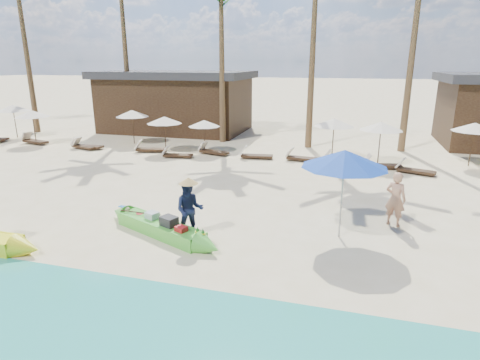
# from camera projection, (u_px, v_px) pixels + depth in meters

# --- Properties ---
(ground) EXTENTS (240.00, 240.00, 0.00)m
(ground) POSITION_uv_depth(u_px,v_px,m) (180.00, 237.00, 11.85)
(ground) COLOR beige
(ground) RESTS_ON ground
(wet_sand_strip) EXTENTS (240.00, 4.50, 0.01)m
(wet_sand_strip) POSITION_uv_depth(u_px,v_px,m) (67.00, 348.00, 7.24)
(wet_sand_strip) COLOR tan
(wet_sand_strip) RESTS_ON ground
(green_canoe) EXTENTS (4.94, 2.38, 0.67)m
(green_canoe) POSITION_uv_depth(u_px,v_px,m) (160.00, 227.00, 11.95)
(green_canoe) COLOR green
(green_canoe) RESTS_ON ground
(tourist) EXTENTS (0.75, 0.64, 1.74)m
(tourist) POSITION_uv_depth(u_px,v_px,m) (395.00, 199.00, 12.45)
(tourist) COLOR tan
(tourist) RESTS_ON ground
(vendor_green) EXTENTS (1.00, 0.88, 1.71)m
(vendor_green) POSITION_uv_depth(u_px,v_px,m) (190.00, 210.00, 11.58)
(vendor_green) COLOR #151D3C
(vendor_green) RESTS_ON ground
(blue_umbrella) EXTENTS (2.43, 2.43, 2.62)m
(blue_umbrella) POSITION_uv_depth(u_px,v_px,m) (345.00, 159.00, 11.19)
(blue_umbrella) COLOR #99999E
(blue_umbrella) RESTS_ON ground
(resort_parasol_1) EXTENTS (2.13, 2.13, 2.19)m
(resort_parasol_1) POSITION_uv_depth(u_px,v_px,m) (13.00, 108.00, 26.79)
(resort_parasol_1) COLOR #3D2A19
(resort_parasol_1) RESTS_ON ground
(resort_parasol_2) EXTENTS (2.03, 2.03, 2.09)m
(resort_parasol_2) POSITION_uv_depth(u_px,v_px,m) (32.00, 114.00, 24.57)
(resort_parasol_2) COLOR #3D2A19
(resort_parasol_2) RESTS_ON ground
(lounger_2_left) EXTENTS (2.02, 1.06, 0.66)m
(lounger_2_left) POSITION_uv_depth(u_px,v_px,m) (34.00, 140.00, 25.11)
(lounger_2_left) COLOR #3D2A19
(lounger_2_left) RESTS_ON ground
(resort_parasol_3) EXTENTS (2.03, 2.03, 2.09)m
(resort_parasol_3) POSITION_uv_depth(u_px,v_px,m) (132.00, 114.00, 24.72)
(resort_parasol_3) COLOR #3D2A19
(resort_parasol_3) RESTS_ON ground
(lounger_3_left) EXTENTS (1.81, 0.61, 0.61)m
(lounger_3_left) POSITION_uv_depth(u_px,v_px,m) (87.00, 146.00, 23.66)
(lounger_3_left) COLOR #3D2A19
(lounger_3_left) RESTS_ON ground
(lounger_3_right) EXTENTS (1.81, 0.93, 0.59)m
(lounger_3_right) POSITION_uv_depth(u_px,v_px,m) (83.00, 146.00, 23.65)
(lounger_3_right) COLOR #3D2A19
(lounger_3_right) RESTS_ON ground
(resort_parasol_4) EXTENTS (1.96, 1.96, 2.02)m
(resort_parasol_4) POSITION_uv_depth(u_px,v_px,m) (164.00, 120.00, 22.39)
(resort_parasol_4) COLOR #3D2A19
(resort_parasol_4) RESTS_ON ground
(lounger_4_left) EXTENTS (1.86, 0.94, 0.61)m
(lounger_4_left) POSITION_uv_depth(u_px,v_px,m) (149.00, 149.00, 22.84)
(lounger_4_left) COLOR #3D2A19
(lounger_4_left) RESTS_ON ground
(lounger_4_right) EXTENTS (1.69, 0.75, 0.56)m
(lounger_4_right) POSITION_uv_depth(u_px,v_px,m) (176.00, 154.00, 21.50)
(lounger_4_right) COLOR #3D2A19
(lounger_4_right) RESTS_ON ground
(resort_parasol_5) EXTENTS (1.79, 1.79, 1.84)m
(resort_parasol_5) POSITION_uv_depth(u_px,v_px,m) (204.00, 123.00, 22.31)
(resort_parasol_5) COLOR #3D2A19
(resort_parasol_5) RESTS_ON ground
(lounger_5_left) EXTENTS (1.84, 0.98, 0.60)m
(lounger_5_left) POSITION_uv_depth(u_px,v_px,m) (212.00, 151.00, 22.26)
(lounger_5_left) COLOR #3D2A19
(lounger_5_left) RESTS_ON ground
(resort_parasol_6) EXTENTS (2.09, 2.09, 2.16)m
(resort_parasol_6) POSITION_uv_depth(u_px,v_px,m) (334.00, 123.00, 20.68)
(resort_parasol_6) COLOR #3D2A19
(resort_parasol_6) RESTS_ON ground
(lounger_6_left) EXTENTS (1.81, 0.75, 0.60)m
(lounger_6_left) POSITION_uv_depth(u_px,v_px,m) (254.00, 155.00, 21.29)
(lounger_6_left) COLOR #3D2A19
(lounger_6_left) RESTS_ON ground
(lounger_6_right) EXTENTS (1.82, 0.75, 0.60)m
(lounger_6_right) POSITION_uv_depth(u_px,v_px,m) (301.00, 157.00, 20.78)
(lounger_6_right) COLOR #3D2A19
(lounger_6_right) RESTS_ON ground
(resort_parasol_7) EXTENTS (2.09, 2.09, 2.16)m
(resort_parasol_7) POSITION_uv_depth(u_px,v_px,m) (381.00, 126.00, 19.54)
(resort_parasol_7) COLOR #3D2A19
(resort_parasol_7) RESTS_ON ground
(lounger_7_left) EXTENTS (1.81, 0.66, 0.61)m
(lounger_7_left) POSITION_uv_depth(u_px,v_px,m) (339.00, 160.00, 20.26)
(lounger_7_left) COLOR #3D2A19
(lounger_7_left) RESTS_ON ground
(lounger_7_right) EXTENTS (1.90, 0.82, 0.62)m
(lounger_7_right) POSITION_uv_depth(u_px,v_px,m) (380.00, 164.00, 19.29)
(lounger_7_right) COLOR #3D2A19
(lounger_7_right) RESTS_ON ground
(resort_parasol_8) EXTENTS (2.09, 2.09, 2.15)m
(resort_parasol_8) POSITION_uv_depth(u_px,v_px,m) (475.00, 127.00, 19.29)
(resort_parasol_8) COLOR #3D2A19
(resort_parasol_8) RESTS_ON ground
(lounger_8_left) EXTENTS (1.81, 1.06, 0.59)m
(lounger_8_left) POSITION_uv_depth(u_px,v_px,m) (413.00, 169.00, 18.46)
(lounger_8_left) COLOR #3D2A19
(lounger_8_left) RESTS_ON ground
(pavilion_west) EXTENTS (10.80, 6.60, 4.30)m
(pavilion_west) POSITION_uv_depth(u_px,v_px,m) (176.00, 101.00, 29.46)
(pavilion_west) COLOR #3D2A19
(pavilion_west) RESTS_ON ground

